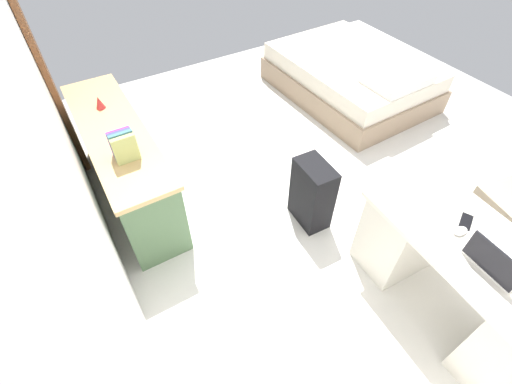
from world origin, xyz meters
The scene contains 12 objects.
ground_plane centered at (0.00, 0.00, 0.00)m, with size 5.86×5.86×0.00m, color silver.
wall_back centered at (0.00, 2.11, 1.31)m, with size 4.86×0.10×2.62m, color white.
door_wooden centered at (1.88, 2.03, 1.02)m, with size 0.88×0.05×2.04m, color brown.
desk centered at (-1.39, 0.17, 0.38)m, with size 1.47×0.74×0.72m.
credenza centered at (0.89, 1.73, 0.37)m, with size 1.80×0.48×0.75m.
bed centered at (1.19, -1.17, 0.24)m, with size 1.94×1.45×0.58m.
suitcase_black centered at (-0.21, 0.49, 0.31)m, with size 0.36×0.22×0.62m, color black.
laptop centered at (-1.48, 0.24, 0.77)m, with size 0.32×0.24×0.21m.
computer_mouse centered at (-1.23, 0.18, 0.74)m, with size 0.06×0.10×0.03m, color white.
cell_phone_by_mouse centered at (-1.19, 0.08, 0.73)m, with size 0.07×0.14×0.01m, color black.
book_row centered at (0.50, 1.73, 0.85)m, with size 0.16×0.17×0.23m.
figurine_small centered at (1.24, 1.73, 0.80)m, with size 0.08×0.08×0.11m, color red.
Camera 1 is at (-1.75, 1.96, 2.52)m, focal length 25.49 mm.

